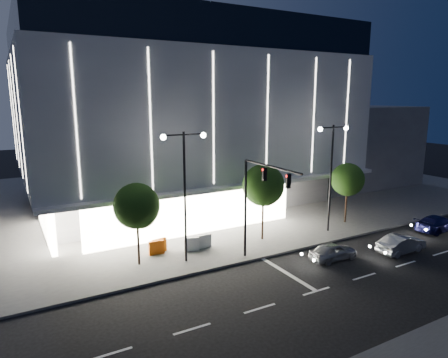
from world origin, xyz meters
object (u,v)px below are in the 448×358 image
at_px(traffic_mast, 258,193).
at_px(tree_left, 137,208).
at_px(car_lead, 333,251).
at_px(street_lamp_west, 185,178).
at_px(barrier_b, 192,244).
at_px(barrier_a, 156,248).
at_px(street_lamp_east, 332,162).
at_px(tree_mid, 263,187).
at_px(barrier_d, 204,241).
at_px(car_third, 438,223).
at_px(tree_right, 347,181).
at_px(car_second, 401,244).
at_px(barrier_c, 159,245).

xyz_separation_m(traffic_mast, tree_left, (-6.97, 3.68, -0.99)).
relative_size(traffic_mast, tree_left, 1.24).
bearing_deg(car_lead, street_lamp_west, 65.64).
bearing_deg(barrier_b, barrier_a, -177.22).
distance_m(street_lamp_west, street_lamp_east, 13.00).
bearing_deg(traffic_mast, car_lead, -19.68).
xyz_separation_m(tree_mid, barrier_d, (-4.84, 0.59, -3.68)).
bearing_deg(tree_left, car_third, -12.23).
xyz_separation_m(tree_right, barrier_b, (-14.93, 0.48, -3.23)).
relative_size(street_lamp_west, car_second, 2.23).
xyz_separation_m(street_lamp_west, tree_mid, (7.03, 1.02, -1.62)).
bearing_deg(car_lead, tree_mid, 23.20).
height_order(tree_left, tree_mid, tree_mid).
bearing_deg(car_second, tree_right, -13.58).
xyz_separation_m(traffic_mast, car_second, (10.48, -3.30, -4.36)).
relative_size(street_lamp_west, car_lead, 2.52).
relative_size(tree_left, tree_mid, 0.93).
xyz_separation_m(barrier_c, barrier_d, (3.24, -0.77, 0.00)).
distance_m(street_lamp_east, tree_left, 16.12).
distance_m(tree_left, barrier_c, 4.12).
height_order(car_second, barrier_b, car_second).
height_order(traffic_mast, tree_left, traffic_mast).
bearing_deg(tree_right, street_lamp_west, -176.36).
xyz_separation_m(traffic_mast, barrier_a, (-5.38, 4.76, -4.38)).
distance_m(car_lead, barrier_a, 12.48).
relative_size(traffic_mast, street_lamp_east, 0.79).
bearing_deg(barrier_d, car_second, -33.87).
bearing_deg(street_lamp_east, street_lamp_west, 180.00).
bearing_deg(tree_mid, car_third, -20.19).
height_order(traffic_mast, car_second, traffic_mast).
xyz_separation_m(street_lamp_east, barrier_d, (-10.82, 1.61, -5.31)).
xyz_separation_m(street_lamp_east, barrier_c, (-14.06, 2.39, -5.31)).
xyz_separation_m(barrier_a, barrier_b, (2.47, -0.60, 0.00)).
xyz_separation_m(street_lamp_west, tree_right, (16.03, 1.02, -2.07)).
relative_size(street_lamp_east, tree_right, 1.63).
xyz_separation_m(traffic_mast, tree_right, (12.03, 3.68, -1.14)).
xyz_separation_m(barrier_a, barrier_d, (3.56, -0.49, 0.00)).
bearing_deg(car_lead, barrier_d, 50.65).
xyz_separation_m(tree_mid, car_second, (7.46, -6.98, -3.67)).
bearing_deg(street_lamp_west, traffic_mast, -33.65).
xyz_separation_m(car_lead, barrier_c, (-10.26, 6.91, 0.04)).
bearing_deg(street_lamp_west, car_second, -22.38).
bearing_deg(car_lead, barrier_a, 59.77).
bearing_deg(barrier_a, street_lamp_east, -5.75).
bearing_deg(barrier_c, barrier_d, -23.88).
height_order(car_lead, barrier_c, car_lead).
height_order(barrier_a, barrier_c, same).
bearing_deg(car_second, car_third, -77.23).
distance_m(street_lamp_west, barrier_a, 5.87).
height_order(street_lamp_east, barrier_d, street_lamp_east).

